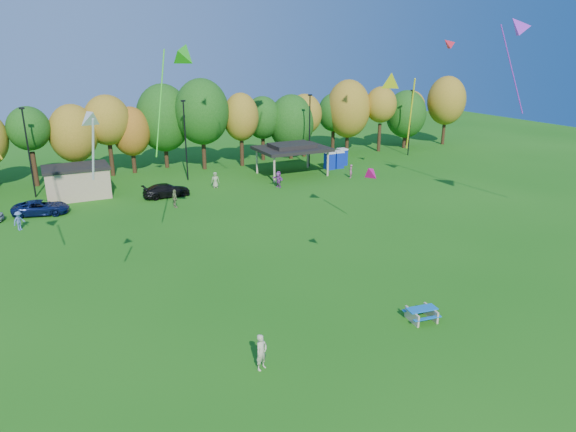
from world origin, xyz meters
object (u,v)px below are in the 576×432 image
picnic_table (422,313)px  kite_flyer (261,352)px  porta_potties (337,159)px  car_c (41,208)px  car_d (167,190)px

picnic_table → kite_flyer: 9.94m
porta_potties → car_c: bearing=-172.5°
car_c → kite_flyer: bearing=-150.9°
porta_potties → kite_flyer: size_ratio=2.04×
car_c → porta_potties: bearing=-69.0°
picnic_table → kite_flyer: kite_flyer is taller
picnic_table → car_d: bearing=109.7°
kite_flyer → porta_potties: bearing=28.5°
porta_potties → kite_flyer: 43.86m
porta_potties → picnic_table: porta_potties is taller
picnic_table → car_c: car_c is taller
picnic_table → car_c: 35.78m
car_d → car_c: bearing=90.7°
kite_flyer → car_c: (-8.62, 30.84, -0.25)m
porta_potties → car_d: bearing=-170.4°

